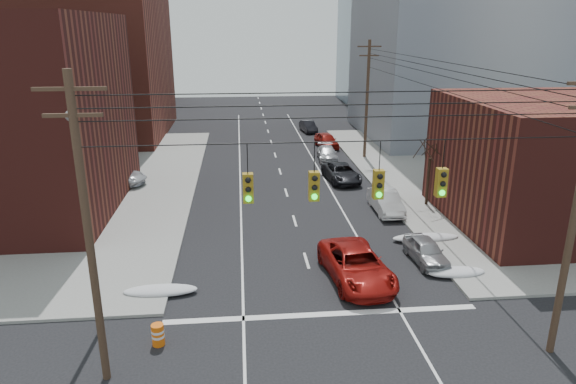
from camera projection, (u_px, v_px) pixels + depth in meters
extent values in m
cube|color=#531D19|center=(97.00, 66.00, 82.43)|extent=(22.00, 18.00, 12.00)
cube|color=gray|center=(468.00, 23.00, 56.37)|extent=(22.00, 20.00, 25.00)
cube|color=gray|center=(410.00, 33.00, 81.62)|extent=(20.00, 18.00, 22.00)
cylinder|color=#473323|center=(89.00, 239.00, 16.97)|extent=(0.28, 0.28, 11.00)
cube|color=#473323|center=(69.00, 89.00, 15.45)|extent=(2.20, 0.12, 0.12)
cube|color=#473323|center=(73.00, 115.00, 15.70)|extent=(1.80, 0.12, 0.12)
cylinder|color=#473323|center=(574.00, 221.00, 18.51)|extent=(0.28, 0.28, 11.00)
cylinder|color=#473323|center=(367.00, 101.00, 47.85)|extent=(0.28, 0.28, 11.00)
cube|color=#473323|center=(370.00, 46.00, 46.33)|extent=(2.20, 0.12, 0.12)
cube|color=#473323|center=(369.00, 56.00, 46.58)|extent=(1.80, 0.12, 0.12)
cylinder|color=black|center=(345.00, 142.00, 16.78)|extent=(17.00, 0.04, 0.04)
cylinder|color=black|center=(247.00, 159.00, 16.65)|extent=(0.03, 0.03, 1.00)
cube|color=olive|center=(248.00, 188.00, 16.96)|extent=(0.35, 0.30, 1.00)
sphere|color=black|center=(248.00, 180.00, 16.70)|extent=(0.20, 0.20, 0.20)
sphere|color=black|center=(248.00, 190.00, 16.80)|extent=(0.20, 0.20, 0.20)
sphere|color=#0CE526|center=(248.00, 199.00, 16.89)|extent=(0.20, 0.20, 0.20)
cylinder|color=black|center=(314.00, 157.00, 16.85)|extent=(0.03, 0.03, 1.00)
cube|color=olive|center=(314.00, 186.00, 17.16)|extent=(0.35, 0.30, 1.00)
sphere|color=black|center=(315.00, 178.00, 16.89)|extent=(0.20, 0.20, 0.20)
sphere|color=black|center=(315.00, 188.00, 16.99)|extent=(0.20, 0.20, 0.20)
sphere|color=#0CE526|center=(315.00, 197.00, 17.09)|extent=(0.20, 0.20, 0.20)
cylinder|color=black|center=(380.00, 156.00, 17.04)|extent=(0.03, 0.03, 1.00)
cube|color=olive|center=(378.00, 184.00, 17.35)|extent=(0.35, 0.30, 1.00)
sphere|color=black|center=(380.00, 177.00, 17.09)|extent=(0.20, 0.20, 0.20)
sphere|color=black|center=(380.00, 186.00, 17.19)|extent=(0.20, 0.20, 0.20)
sphere|color=#0CE526|center=(379.00, 195.00, 17.29)|extent=(0.20, 0.20, 0.20)
cylinder|color=black|center=(444.00, 154.00, 17.24)|extent=(0.03, 0.03, 1.00)
cube|color=olive|center=(441.00, 182.00, 17.55)|extent=(0.35, 0.30, 1.00)
sphere|color=black|center=(444.00, 175.00, 17.29)|extent=(0.20, 0.20, 0.20)
sphere|color=black|center=(443.00, 184.00, 17.39)|extent=(0.20, 0.20, 0.20)
sphere|color=#0CE526|center=(442.00, 193.00, 17.49)|extent=(0.20, 0.20, 0.20)
cylinder|color=gray|center=(87.00, 233.00, 20.03)|extent=(0.18, 0.18, 9.00)
sphere|color=gray|center=(71.00, 116.00, 18.61)|extent=(0.44, 0.44, 0.44)
cylinder|color=black|center=(428.00, 182.00, 35.86)|extent=(0.20, 0.20, 3.50)
cylinder|color=black|center=(436.00, 150.00, 35.29)|extent=(0.27, 0.82, 1.19)
cylinder|color=black|center=(431.00, 147.00, 35.68)|extent=(1.17, 0.54, 1.38)
cylinder|color=black|center=(421.00, 146.00, 35.77)|extent=(1.44, 1.00, 1.48)
cylinder|color=black|center=(425.00, 150.00, 35.16)|extent=(0.17, 0.84, 1.19)
cylinder|color=black|center=(427.00, 150.00, 34.68)|extent=(0.82, 0.99, 1.40)
cylinder|color=black|center=(436.00, 151.00, 34.30)|extent=(1.74, 0.21, 1.43)
cylinder|color=black|center=(437.00, 151.00, 34.96)|extent=(0.48, 0.73, 1.20)
ellipsoid|color=silver|center=(161.00, 290.00, 24.39)|extent=(3.50, 1.08, 0.42)
ellipsoid|color=silver|center=(456.00, 272.00, 26.20)|extent=(3.00, 1.08, 0.42)
ellipsoid|color=silver|center=(426.00, 238.00, 30.46)|extent=(4.00, 1.08, 0.42)
imported|color=maroon|center=(356.00, 265.00, 25.61)|extent=(3.36, 6.19, 1.65)
imported|color=#A0A0A4|center=(426.00, 251.00, 27.64)|extent=(1.75, 3.89, 1.30)
imported|color=silver|center=(386.00, 202.00, 35.04)|extent=(1.59, 4.52, 1.49)
imported|color=black|center=(341.00, 173.00, 42.05)|extent=(2.84, 5.26, 1.40)
imported|color=#ABACB0|center=(327.00, 153.00, 48.69)|extent=(2.02, 4.40, 1.25)
imported|color=maroon|center=(326.00, 140.00, 53.65)|extent=(2.31, 4.60, 1.50)
imported|color=black|center=(308.00, 126.00, 61.52)|extent=(1.88, 4.12, 1.31)
imported|color=white|center=(84.00, 187.00, 37.85)|extent=(4.35, 2.52, 1.36)
imported|color=silver|center=(114.00, 176.00, 40.62)|extent=(5.58, 3.82, 1.42)
imported|color=black|center=(3.00, 216.00, 31.95)|extent=(5.25, 2.63, 1.47)
imported|color=#AAABAF|center=(40.00, 185.00, 38.31)|extent=(4.25, 3.08, 1.34)
cylinder|color=#EA5F0C|center=(158.00, 335.00, 20.48)|extent=(0.62, 0.62, 0.91)
cylinder|color=white|center=(158.00, 331.00, 20.42)|extent=(0.63, 0.63, 0.11)
cylinder|color=white|center=(158.00, 336.00, 20.49)|extent=(0.63, 0.63, 0.11)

